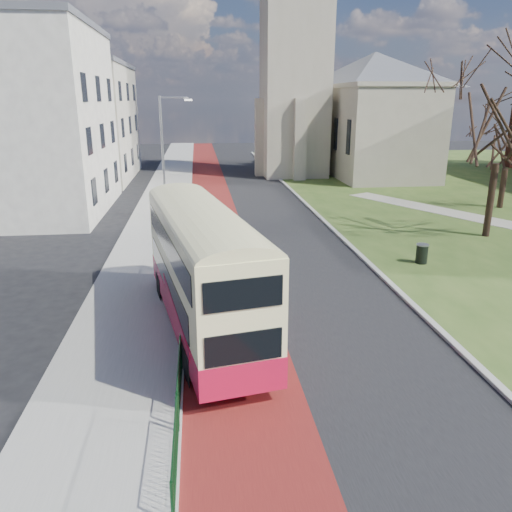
{
  "coord_description": "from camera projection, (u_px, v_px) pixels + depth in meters",
  "views": [
    {
      "loc": [
        -2.25,
        -15.73,
        7.91
      ],
      "look_at": [
        -0.08,
        2.91,
        2.0
      ],
      "focal_mm": 35.0,
      "sensor_mm": 36.0,
      "label": 1
    }
  ],
  "objects": [
    {
      "name": "winter_tree_far",
      "position": [
        510.0,
        136.0,
        36.34
      ],
      "size": [
        5.45,
        5.45,
        7.64
      ],
      "rotation": [
        0.0,
        0.0,
        0.05
      ],
      "color": "black",
      "rests_on": "grass_green"
    },
    {
      "name": "streetlamp",
      "position": [
        165.0,
        152.0,
        32.72
      ],
      "size": [
        2.13,
        0.18,
        8.0
      ],
      "color": "gray",
      "rests_on": "pavement_west"
    },
    {
      "name": "ground",
      "position": [
        268.0,
        335.0,
        17.53
      ],
      "size": [
        160.0,
        160.0,
        0.0
      ],
      "primitive_type": "plane",
      "color": "black",
      "rests_on": "ground"
    },
    {
      "name": "bus",
      "position": [
        202.0,
        265.0,
        17.18
      ],
      "size": [
        4.29,
        10.6,
        4.32
      ],
      "rotation": [
        0.0,
        0.0,
        0.19
      ],
      "color": "#B81132",
      "rests_on": "ground"
    },
    {
      "name": "bus_lane",
      "position": [
        214.0,
        213.0,
        36.34
      ],
      "size": [
        3.4,
        120.0,
        0.01
      ],
      "primitive_type": "cube",
      "color": "#591414",
      "rests_on": "ground"
    },
    {
      "name": "winter_tree_near",
      "position": [
        505.0,
        102.0,
        27.72
      ],
      "size": [
        7.66,
        7.66,
        11.18
      ],
      "rotation": [
        0.0,
        0.0,
        0.01
      ],
      "color": "black",
      "rests_on": "grass_green"
    },
    {
      "name": "kerb_west",
      "position": [
        189.0,
        213.0,
        36.13
      ],
      "size": [
        0.25,
        120.0,
        0.13
      ],
      "primitive_type": "cube",
      "color": "#999993",
      "rests_on": "ground"
    },
    {
      "name": "pedestrian_railing",
      "position": [
        185.0,
        284.0,
        20.83
      ],
      "size": [
        0.07,
        24.0,
        1.12
      ],
      "color": "#0D3B1A",
      "rests_on": "ground"
    },
    {
      "name": "kerb_east",
      "position": [
        306.0,
        204.0,
        39.02
      ],
      "size": [
        0.25,
        80.0,
        0.13
      ],
      "primitive_type": "cube",
      "color": "#999993",
      "rests_on": "ground"
    },
    {
      "name": "pavement_west",
      "position": [
        161.0,
        213.0,
        35.91
      ],
      "size": [
        4.0,
        120.0,
        0.12
      ],
      "primitive_type": "cube",
      "color": "gray",
      "rests_on": "ground"
    },
    {
      "name": "road_carriageway",
      "position": [
        251.0,
        212.0,
        36.64
      ],
      "size": [
        9.0,
        120.0,
        0.01
      ],
      "primitive_type": "cube",
      "color": "black",
      "rests_on": "ground"
    },
    {
      "name": "litter_bin",
      "position": [
        422.0,
        254.0,
        24.93
      ],
      "size": [
        0.77,
        0.77,
        0.99
      ],
      "rotation": [
        0.0,
        0.0,
        0.3
      ],
      "color": "black",
      "rests_on": "grass_green"
    },
    {
      "name": "street_block_far",
      "position": [
        79.0,
        121.0,
        50.25
      ],
      "size": [
        10.3,
        16.3,
        11.5
      ],
      "color": "#B3AC97",
      "rests_on": "ground"
    },
    {
      "name": "gothic_church",
      "position": [
        339.0,
        46.0,
        50.96
      ],
      "size": [
        16.38,
        18.0,
        40.0
      ],
      "color": "gray",
      "rests_on": "ground"
    },
    {
      "name": "street_block_near",
      "position": [
        27.0,
        120.0,
        34.87
      ],
      "size": [
        10.3,
        14.3,
        13.0
      ],
      "color": "beige",
      "rests_on": "ground"
    }
  ]
}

